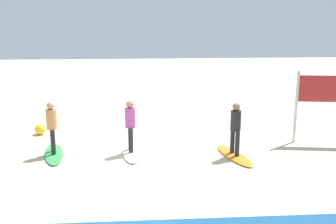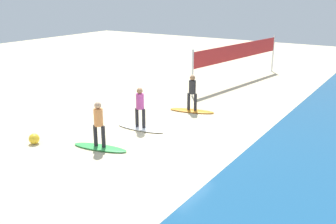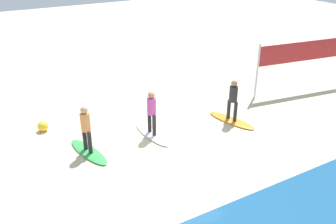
# 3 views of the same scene
# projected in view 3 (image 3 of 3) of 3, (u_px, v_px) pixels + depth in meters

# --- Properties ---
(ground_plane) EXTENTS (60.00, 60.00, 0.00)m
(ground_plane) POSITION_uv_depth(u_px,v_px,m) (179.00, 152.00, 12.52)
(ground_plane) COLOR beige
(surfboard_orange) EXTENTS (1.07, 2.17, 0.09)m
(surfboard_orange) POSITION_uv_depth(u_px,v_px,m) (231.00, 120.00, 14.56)
(surfboard_orange) COLOR orange
(surfboard_orange) RESTS_ON ground
(surfer_orange) EXTENTS (0.32, 0.45, 1.64)m
(surfer_orange) POSITION_uv_depth(u_px,v_px,m) (233.00, 97.00, 14.13)
(surfer_orange) COLOR #232328
(surfer_orange) RESTS_ON surfboard_orange
(surfboard_white) EXTENTS (0.73, 2.14, 0.09)m
(surfboard_white) POSITION_uv_depth(u_px,v_px,m) (152.00, 134.00, 13.55)
(surfboard_white) COLOR white
(surfboard_white) RESTS_ON ground
(surfer_white) EXTENTS (0.32, 0.46, 1.64)m
(surfer_white) POSITION_uv_depth(u_px,v_px,m) (152.00, 110.00, 13.12)
(surfer_white) COLOR #232328
(surfer_white) RESTS_ON surfboard_white
(surfboard_green) EXTENTS (0.98, 2.17, 0.09)m
(surfboard_green) POSITION_uv_depth(u_px,v_px,m) (89.00, 152.00, 12.45)
(surfboard_green) COLOR green
(surfboard_green) RESTS_ON ground
(surfer_green) EXTENTS (0.32, 0.45, 1.64)m
(surfer_green) POSITION_uv_depth(u_px,v_px,m) (86.00, 126.00, 12.02)
(surfer_green) COLOR #232328
(surfer_green) RESTS_ON surfboard_green
(beach_ball) EXTENTS (0.39, 0.39, 0.39)m
(beach_ball) POSITION_uv_depth(u_px,v_px,m) (43.00, 126.00, 13.79)
(beach_ball) COLOR yellow
(beach_ball) RESTS_ON ground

